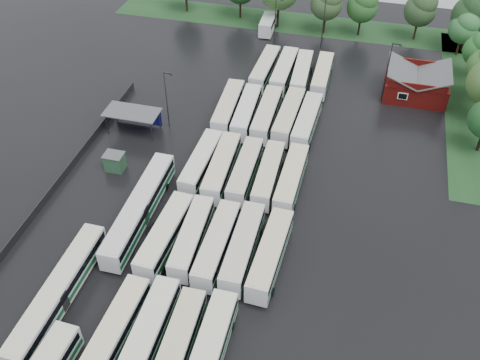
# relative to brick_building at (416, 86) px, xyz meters

# --- Properties ---
(ground) EXTENTS (160.00, 160.00, 0.00)m
(ground) POSITION_rel_brick_building_xyz_m (-24.00, -42.77, -1.87)
(ground) COLOR black
(ground) RESTS_ON ground
(brick_building) EXTENTS (10.07, 8.60, 5.39)m
(brick_building) POSITION_rel_brick_building_xyz_m (0.00, 0.00, 0.00)
(brick_building) COLOR maroon
(brick_building) RESTS_ON ground
(wash_shed) EXTENTS (8.20, 4.20, 3.58)m
(wash_shed) POSITION_rel_brick_building_xyz_m (-41.20, -20.74, 1.12)
(wash_shed) COLOR #2D2D30
(wash_shed) RESTS_ON ground
(utility_hut) EXTENTS (2.70, 2.20, 2.62)m
(utility_hut) POSITION_rel_brick_building_xyz_m (-40.20, -30.17, -0.55)
(utility_hut) COLOR #264C30
(utility_hut) RESTS_ON ground
(grass_strip_north) EXTENTS (80.00, 10.00, 0.01)m
(grass_strip_north) POSITION_rel_brick_building_xyz_m (-22.00, 22.03, -1.86)
(grass_strip_north) COLOR #193E1A
(grass_strip_north) RESTS_ON ground
(grass_strip_east) EXTENTS (10.00, 50.00, 0.01)m
(grass_strip_east) POSITION_rel_brick_building_xyz_m (10.00, 0.03, -1.86)
(grass_strip_east) COLOR #193E1A
(grass_strip_east) RESTS_ON ground
(west_fence) EXTENTS (0.10, 50.00, 1.20)m
(west_fence) POSITION_rel_brick_building_xyz_m (-46.20, -34.77, -1.27)
(west_fence) COLOR #2D2D30
(west_fence) RESTS_ON ground
(bus_r1c0) EXTENTS (2.96, 12.12, 3.35)m
(bus_r1c0) POSITION_rel_brick_building_xyz_m (-28.54, -55.31, -0.02)
(bus_r1c0) COLOR silver
(bus_r1c0) RESTS_ON ground
(bus_r1c1) EXTENTS (2.74, 12.37, 3.44)m
(bus_r1c1) POSITION_rel_brick_building_xyz_m (-25.18, -54.82, 0.02)
(bus_r1c1) COLOR silver
(bus_r1c1) RESTS_ON ground
(bus_r1c2) EXTENTS (2.88, 12.09, 3.35)m
(bus_r1c2) POSITION_rel_brick_building_xyz_m (-21.92, -55.31, -0.03)
(bus_r1c2) COLOR silver
(bus_r1c2) RESTS_ON ground
(bus_r1c3) EXTENTS (2.79, 12.48, 3.47)m
(bus_r1c3) POSITION_rel_brick_building_xyz_m (-18.72, -55.05, 0.04)
(bus_r1c3) COLOR silver
(bus_r1c3) RESTS_ON ground
(bus_r2c0) EXTENTS (3.22, 12.45, 3.43)m
(bus_r2c0) POSITION_rel_brick_building_xyz_m (-28.26, -41.88, 0.02)
(bus_r2c0) COLOR silver
(bus_r2c0) RESTS_ON ground
(bus_r2c1) EXTENTS (2.96, 11.84, 3.27)m
(bus_r2c1) POSITION_rel_brick_building_xyz_m (-25.13, -41.33, -0.07)
(bus_r2c1) COLOR silver
(bus_r2c1) RESTS_ON ground
(bus_r2c2) EXTENTS (2.64, 12.18, 3.39)m
(bus_r2c2) POSITION_rel_brick_building_xyz_m (-21.94, -41.70, -0.00)
(bus_r2c2) COLOR silver
(bus_r2c2) RESTS_ON ground
(bus_r2c3) EXTENTS (2.73, 12.41, 3.45)m
(bus_r2c3) POSITION_rel_brick_building_xyz_m (-18.90, -41.38, 0.03)
(bus_r2c3) COLOR silver
(bus_r2c3) RESTS_ON ground
(bus_r2c4) EXTENTS (3.13, 12.51, 3.46)m
(bus_r2c4) POSITION_rel_brick_building_xyz_m (-15.59, -41.63, 0.04)
(bus_r2c4) COLOR silver
(bus_r2c4) RESTS_ON ground
(bus_r3c0) EXTENTS (2.82, 12.01, 3.33)m
(bus_r3c0) POSITION_rel_brick_building_xyz_m (-28.25, -27.85, -0.04)
(bus_r3c0) COLOR silver
(bus_r3c0) RESTS_ON ground
(bus_r3c1) EXTENTS (3.06, 12.53, 3.47)m
(bus_r3c1) POSITION_rel_brick_building_xyz_m (-25.24, -28.25, 0.04)
(bus_r3c1) COLOR silver
(bus_r3c1) RESTS_ON ground
(bus_r3c2) EXTENTS (2.67, 11.92, 3.31)m
(bus_r3c2) POSITION_rel_brick_building_xyz_m (-22.00, -28.11, -0.05)
(bus_r3c2) COLOR silver
(bus_r3c2) RESTS_ON ground
(bus_r3c3) EXTENTS (2.76, 11.81, 3.27)m
(bus_r3c3) POSITION_rel_brick_building_xyz_m (-18.79, -28.02, -0.07)
(bus_r3c3) COLOR silver
(bus_r3c3) RESTS_ON ground
(bus_r3c4) EXTENTS (2.75, 12.15, 3.37)m
(bus_r3c4) POSITION_rel_brick_building_xyz_m (-15.67, -28.13, -0.01)
(bus_r3c4) COLOR silver
(bus_r3c4) RESTS_ON ground
(bus_r4c0) EXTENTS (3.18, 12.54, 3.46)m
(bus_r4c0) POSITION_rel_brick_building_xyz_m (-28.25, -14.10, 0.04)
(bus_r4c0) COLOR silver
(bus_r4c0) RESTS_ON ground
(bus_r4c1) EXTENTS (3.08, 12.27, 3.39)m
(bus_r4c1) POSITION_rel_brick_building_xyz_m (-25.22, -14.49, -0.00)
(bus_r4c1) COLOR silver
(bus_r4c1) RESTS_ON ground
(bus_r4c2) EXTENTS (2.77, 12.40, 3.45)m
(bus_r4c2) POSITION_rel_brick_building_xyz_m (-22.03, -14.39, 0.03)
(bus_r4c2) COLOR silver
(bus_r4c2) RESTS_ON ground
(bus_r4c3) EXTENTS (3.04, 12.51, 3.46)m
(bus_r4c3) POSITION_rel_brick_building_xyz_m (-18.69, -14.04, 0.04)
(bus_r4c3) COLOR silver
(bus_r4c3) RESTS_ON ground
(bus_r4c4) EXTENTS (3.05, 12.38, 3.42)m
(bus_r4c4) POSITION_rel_brick_building_xyz_m (-15.77, -14.66, 0.02)
(bus_r4c4) COLOR silver
(bus_r4c4) RESTS_ON ground
(bus_r5c1) EXTENTS (3.00, 12.29, 3.40)m
(bus_r5c1) POSITION_rel_brick_building_xyz_m (-25.35, -0.86, 0.00)
(bus_r5c1) COLOR silver
(bus_r5c1) RESTS_ON ground
(bus_r5c2) EXTENTS (2.77, 12.42, 3.45)m
(bus_r5c2) POSITION_rel_brick_building_xyz_m (-21.97, -0.88, 0.03)
(bus_r5c2) COLOR silver
(bus_r5c2) RESTS_ON ground
(bus_r5c3) EXTENTS (3.06, 12.18, 3.36)m
(bus_r5c3) POSITION_rel_brick_building_xyz_m (-18.91, -0.92, -0.02)
(bus_r5c3) COLOR silver
(bus_r5c3) RESTS_ON ground
(bus_r5c4) EXTENTS (2.63, 11.85, 3.29)m
(bus_r5c4) POSITION_rel_brick_building_xyz_m (-15.46, -0.49, -0.06)
(bus_r5c4) COLOR silver
(bus_r5c4) RESTS_ON ground
(artic_bus_west_b) EXTENTS (2.80, 18.65, 3.46)m
(artic_bus_west_b) POSITION_rel_brick_building_xyz_m (-32.95, -38.41, 0.05)
(artic_bus_west_b) COLOR silver
(artic_bus_west_b) RESTS_ON ground
(artic_bus_west_c) EXTENTS (2.67, 17.85, 3.31)m
(artic_bus_west_c) POSITION_rel_brick_building_xyz_m (-36.41, -52.46, -0.03)
(artic_bus_west_c) COLOR silver
(artic_bus_west_c) RESTS_ON ground
(minibus) EXTENTS (2.73, 6.76, 2.92)m
(minibus) POSITION_rel_brick_building_xyz_m (-28.70, 16.56, -0.25)
(minibus) COLOR white
(minibus) RESTS_ON ground
(tree_north_3) EXTENTS (6.18, 6.18, 10.23)m
(tree_north_3) POSITION_rel_brick_building_xyz_m (-17.62, 18.88, 4.72)
(tree_north_3) COLOR black
(tree_north_3) RESTS_ON ground
(tree_north_4) EXTENTS (5.94, 5.94, 9.83)m
(tree_north_4) POSITION_rel_brick_building_xyz_m (-10.86, 19.77, 4.46)
(tree_north_4) COLOR black
(tree_north_4) RESTS_ON ground
(tree_north_5) EXTENTS (6.06, 6.06, 10.03)m
(tree_north_5) POSITION_rel_brick_building_xyz_m (-0.16, 20.68, 4.59)
(tree_north_5) COLOR #301F15
(tree_north_5) RESTS_ON ground
(tree_north_6) EXTENTS (7.17, 7.17, 11.88)m
(tree_north_6) POSITION_rel_brick_building_xyz_m (8.70, 18.20, 5.77)
(tree_north_6) COLOR black
(tree_north_6) RESTS_ON ground
(tree_east_4) EXTENTS (5.29, 5.29, 8.77)m
(tree_east_4) POSITION_rel_brick_building_xyz_m (7.65, 16.29, 3.77)
(tree_east_4) COLOR black
(tree_east_4) RESTS_ON ground
(lamp_post_ne) EXTENTS (1.56, 0.30, 10.13)m
(lamp_post_ne) POSITION_rel_brick_building_xyz_m (-4.97, -2.48, 4.02)
(lamp_post_ne) COLOR #2D2D30
(lamp_post_ne) RESTS_ON ground
(lamp_post_nw) EXTENTS (1.48, 0.29, 9.59)m
(lamp_post_nw) POSITION_rel_brick_building_xyz_m (-36.33, -18.69, 3.70)
(lamp_post_nw) COLOR #2D2D30
(lamp_post_nw) RESTS_ON ground
(lamp_post_back_w) EXTENTS (1.46, 0.29, 9.51)m
(lamp_post_back_w) POSITION_rel_brick_building_xyz_m (-26.03, 10.90, 3.65)
(lamp_post_back_w) COLOR #2D2D30
(lamp_post_back_w) RESTS_ON ground
(lamp_post_back_e) EXTENTS (1.62, 0.31, 10.50)m
(lamp_post_back_e) POSITION_rel_brick_building_xyz_m (-17.27, 12.59, 4.23)
(lamp_post_back_e) COLOR #2D2D30
(lamp_post_back_e) RESTS_ON ground
(puddle_2) EXTENTS (5.09, 5.09, 0.01)m
(puddle_2) POSITION_rel_brick_building_xyz_m (-29.08, -39.90, -1.86)
(puddle_2) COLOR black
(puddle_2) RESTS_ON ground
(puddle_3) EXTENTS (4.34, 4.34, 0.01)m
(puddle_3) POSITION_rel_brick_building_xyz_m (-19.81, -47.34, -1.86)
(puddle_3) COLOR black
(puddle_3) RESTS_ON ground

